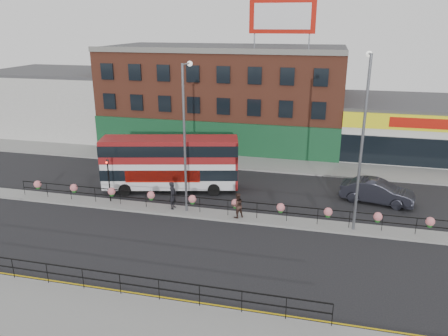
% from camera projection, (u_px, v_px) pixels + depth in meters
% --- Properties ---
extents(ground, '(120.00, 120.00, 0.00)m').
position_uv_depth(ground, '(214.00, 216.00, 30.16)').
color(ground, black).
rests_on(ground, ground).
extents(south_pavement, '(60.00, 4.00, 0.15)m').
position_uv_depth(south_pavement, '(143.00, 326.00, 19.08)').
color(south_pavement, gray).
rests_on(south_pavement, ground).
extents(north_pavement, '(60.00, 4.00, 0.15)m').
position_uv_depth(north_pavement, '(246.00, 163.00, 41.19)').
color(north_pavement, gray).
rests_on(north_pavement, ground).
extents(median, '(60.00, 1.60, 0.15)m').
position_uv_depth(median, '(214.00, 215.00, 30.13)').
color(median, gray).
rests_on(median, ground).
extents(yellow_line_inner, '(60.00, 0.10, 0.01)m').
position_uv_depth(yellow_line_inner, '(163.00, 297.00, 21.22)').
color(yellow_line_inner, gold).
rests_on(yellow_line_inner, ground).
extents(yellow_line_outer, '(60.00, 0.10, 0.01)m').
position_uv_depth(yellow_line_outer, '(161.00, 299.00, 21.05)').
color(yellow_line_outer, gold).
rests_on(yellow_line_outer, ground).
extents(brick_building, '(25.00, 12.21, 10.30)m').
position_uv_depth(brick_building, '(225.00, 95.00, 47.81)').
color(brick_building, brown).
rests_on(brick_building, ground).
extents(supermarket, '(15.00, 12.25, 5.30)m').
position_uv_depth(supermarket, '(417.00, 127.00, 44.08)').
color(supermarket, silver).
rests_on(supermarket, ground).
extents(warehouse_west, '(15.50, 12.00, 7.30)m').
position_uv_depth(warehouse_west, '(63.00, 101.00, 52.83)').
color(warehouse_west, '#B7B6B1').
rests_on(warehouse_west, ground).
extents(billboard, '(6.00, 0.29, 4.40)m').
position_uv_depth(billboard, '(282.00, 16.00, 39.21)').
color(billboard, '#A61006').
rests_on(billboard, brick_building).
extents(median_railing, '(30.04, 0.56, 1.23)m').
position_uv_depth(median_railing, '(214.00, 202.00, 29.82)').
color(median_railing, black).
rests_on(median_railing, median).
extents(south_railing, '(20.04, 0.05, 1.12)m').
position_uv_depth(south_railing, '(120.00, 279.00, 20.99)').
color(south_railing, black).
rests_on(south_railing, south_pavement).
extents(double_decker_bus, '(10.82, 4.91, 4.26)m').
position_uv_depth(double_decker_bus, '(171.00, 159.00, 33.95)').
color(double_decker_bus, silver).
rests_on(double_decker_bus, ground).
extents(car, '(3.96, 5.96, 1.72)m').
position_uv_depth(car, '(377.00, 192.00, 32.11)').
color(car, '#22232C').
rests_on(car, ground).
extents(pedestrian_a, '(0.76, 0.53, 1.98)m').
position_uv_depth(pedestrian_a, '(173.00, 195.00, 30.68)').
color(pedestrian_a, black).
rests_on(pedestrian_a, median).
extents(pedestrian_b, '(1.50, 1.50, 1.74)m').
position_uv_depth(pedestrian_b, '(237.00, 205.00, 29.29)').
color(pedestrian_b, '#35231D').
rests_on(pedestrian_b, median).
extents(lamp_column_west, '(0.36, 1.78, 10.13)m').
position_uv_depth(lamp_column_west, '(185.00, 126.00, 28.90)').
color(lamp_column_west, slate).
rests_on(lamp_column_west, median).
extents(lamp_column_east, '(0.39, 1.92, 10.94)m').
position_uv_depth(lamp_column_east, '(363.00, 129.00, 26.07)').
color(lamp_column_east, slate).
rests_on(lamp_column_east, median).
extents(traffic_light_median, '(0.15, 0.28, 3.65)m').
position_uv_depth(traffic_light_median, '(108.00, 171.00, 31.52)').
color(traffic_light_median, black).
rests_on(traffic_light_median, median).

